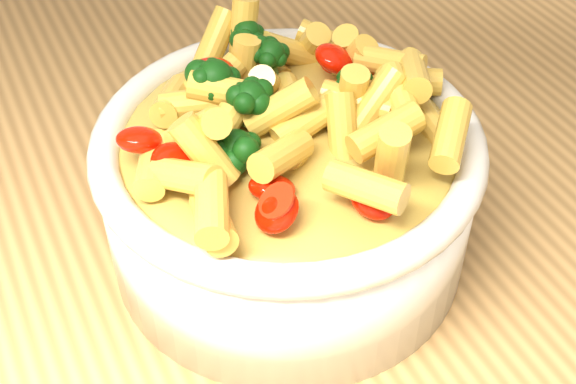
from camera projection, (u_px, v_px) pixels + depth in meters
name	position (u px, v px, depth m)	size (l,w,h in m)	color
table	(332.00, 238.00, 0.67)	(1.20, 0.80, 0.90)	tan
serving_bowl	(288.00, 191.00, 0.49)	(0.23, 0.23, 0.10)	silver
pasta_salad	(288.00, 110.00, 0.45)	(0.18, 0.18, 0.04)	gold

